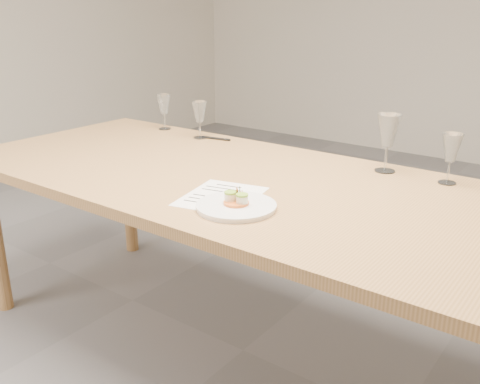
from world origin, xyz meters
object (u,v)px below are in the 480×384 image
Objects in this scene: ballpoint_pen at (216,138)px; wine_glass_2 at (388,132)px; dining_table at (243,195)px; recipe_sheet at (221,196)px; wine_glass_1 at (199,113)px; wine_glass_3 at (451,149)px; wine_glass_0 at (164,105)px; dinner_plate at (236,205)px.

wine_glass_2 is (0.84, -0.02, 0.15)m from ballpoint_pen.
wine_glass_2 is at bearing -11.26° from ballpoint_pen.
ballpoint_pen is (-0.46, 0.40, 0.07)m from dining_table.
wine_glass_1 reaches higher than recipe_sheet.
wine_glass_2 is 0.24m from wine_glass_3.
ballpoint_pen is at bearing 16.21° from wine_glass_1.
wine_glass_0 reaches higher than dining_table.
dinner_plate is 0.71m from wine_glass_2.
wine_glass_2 reaches higher than dinner_plate.
wine_glass_3 is at bearing -11.36° from ballpoint_pen.
wine_glass_3 is (1.16, -0.00, 0.00)m from wine_glass_1.
ballpoint_pen is at bearing 132.97° from dinner_plate.
dining_table is 0.69m from wine_glass_1.
wine_glass_1 is at bearing -8.90° from wine_glass_0.
dining_table is 0.94m from wine_glass_0.
dining_table is 10.90× the size of wine_glass_2.
dining_table is at bearing 93.86° from recipe_sheet.
dining_table is 13.51× the size of wine_glass_0.
dinner_plate is 0.80m from wine_glass_3.
wine_glass_2 reaches higher than wine_glass_0.
dining_table is 0.75m from wine_glass_3.
recipe_sheet is at bearing 150.56° from dinner_plate.
recipe_sheet is at bearing -59.83° from ballpoint_pen.
wine_glass_0 reaches higher than ballpoint_pen.
ballpoint_pen is at bearing 138.57° from dining_table.
ballpoint_pen is 0.86m from wine_glass_2.
dining_table is 13.31× the size of wine_glass_3.
ballpoint_pen is 0.85× the size of wine_glass_0.
ballpoint_pen is 1.09m from wine_glass_3.
dinner_plate reaches higher than dining_table.
ballpoint_pen reaches higher than recipe_sheet.
dining_table is 15.95× the size of ballpoint_pen.
wine_glass_1 is at bearing 122.84° from recipe_sheet.
dinner_plate reaches higher than ballpoint_pen.
wine_glass_0 is (-0.99, 0.70, 0.11)m from dinner_plate.
dinner_plate is 0.13m from recipe_sheet.
wine_glass_2 reaches higher than wine_glass_1.
wine_glass_2 is at bearing 72.04° from dinner_plate.
wine_glass_0 is (-0.81, 0.42, 0.19)m from dining_table.
recipe_sheet is 2.24× the size of ballpoint_pen.
dining_table is at bearing -134.80° from wine_glass_2.
wine_glass_1 is 1.16m from wine_glass_3.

